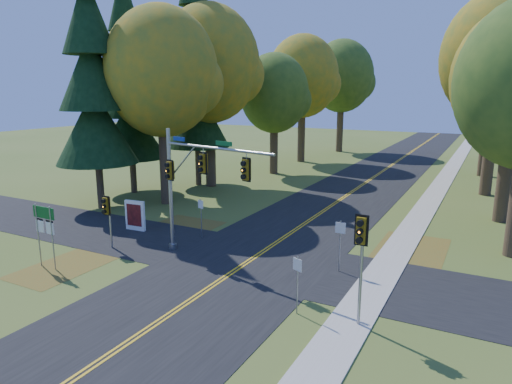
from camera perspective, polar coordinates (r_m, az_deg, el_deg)
The scene contains 28 objects.
ground at distance 21.47m, azimuth -3.08°, elevation -10.10°, with size 160.00×160.00×0.00m, color #465D21.
road_main at distance 21.47m, azimuth -3.08°, elevation -10.07°, with size 8.00×160.00×0.02m, color black.
road_cross at distance 23.08m, azimuth -0.50°, elevation -8.40°, with size 60.00×6.00×0.02m, color black.
centerline_left at distance 21.51m, azimuth -3.32°, elevation -9.99°, with size 0.10×160.00×0.01m, color gold.
centerline_right at distance 21.41m, azimuth -2.85°, elevation -10.09°, with size 0.10×160.00×0.01m, color gold.
sidewalk_east at distance 19.28m, azimuth 13.37°, elevation -13.10°, with size 1.60×160.00×0.06m, color #9E998E.
leaf_patch_w_near at distance 28.07m, azimuth -10.31°, elevation -4.75°, with size 4.00×6.00×0.00m, color brown.
leaf_patch_e at distance 24.64m, azimuth 18.34°, elevation -7.69°, with size 3.50×8.00×0.00m, color brown.
leaf_patch_w_far at distance 24.05m, azimuth -22.67°, elevation -8.54°, with size 3.00×5.00×0.00m, color brown.
tree_w_a at distance 33.94m, azimuth -11.54°, elevation 14.39°, with size 8.00×8.00×14.15m.
tree_w_b at distance 39.90m, azimuth -5.78°, elevation 15.54°, with size 8.60×8.60×15.38m.
tree_w_c at distance 45.91m, azimuth 2.41°, elevation 12.17°, with size 6.80×6.80×11.91m.
tree_e_c at distance 40.71m, azimuth 28.30°, elevation 14.51°, with size 8.80×8.80×15.79m.
tree_w_d at distance 54.14m, azimuth 5.96°, elevation 14.12°, with size 8.20×8.20×14.56m.
tree_e_d at distance 49.83m, azimuth 27.32°, elevation 11.18°, with size 7.00×7.00×12.32m.
tree_w_e at distance 64.00m, azimuth 10.78°, elevation 13.99°, with size 8.40×8.40×14.97m.
tree_e_e at distance 60.53m, azimuth 28.78°, elevation 11.95°, with size 7.80×7.80×13.74m.
pine_a at distance 33.77m, azimuth -19.83°, elevation 13.41°, with size 5.60×5.60×19.48m.
pine_b at distance 38.35m, azimuth -15.66°, elevation 11.97°, with size 5.60×5.60×17.31m.
pine_c at distance 40.36m, azimuth -7.55°, elevation 14.50°, with size 5.60×5.60×20.56m.
traffic_mast at distance 22.60m, azimuth -8.03°, elevation 1.86°, with size 6.91×1.76×6.40m.
east_signal_pole at distance 16.10m, azimuth 13.00°, elevation -6.22°, with size 0.49×0.56×4.19m.
ped_signal_pole at distance 25.16m, azimuth -18.13°, elevation -2.11°, with size 0.46×0.53×2.91m.
route_sign_cluster at distance 23.57m, azimuth -24.93°, elevation -3.64°, with size 1.43×0.11×3.07m.
info_kiosk at distance 28.37m, azimuth -14.88°, elevation -2.87°, with size 1.34×0.30×1.84m.
reg_sign_e_north at distance 21.38m, azimuth 10.47°, elevation -5.56°, with size 0.47×0.08×2.47m.
reg_sign_e_south at distance 17.30m, azimuth 5.19°, elevation -10.29°, with size 0.41×0.21×2.28m.
reg_sign_w at distance 26.07m, azimuth -6.90°, elevation -2.42°, with size 0.43×0.16×2.29m.
Camera 1 is at (10.26, -16.95, 8.28)m, focal length 32.00 mm.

